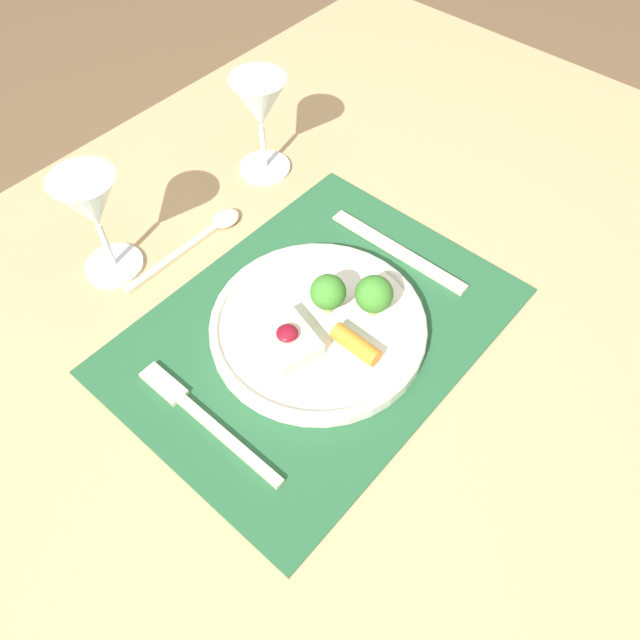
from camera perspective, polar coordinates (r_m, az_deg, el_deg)
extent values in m
plane|color=brown|center=(1.46, -0.27, -18.54)|extent=(8.00, 8.00, 0.00)
cube|color=tan|center=(0.80, -0.47, -1.56)|extent=(1.55, 1.05, 0.03)
cylinder|color=tan|center=(1.65, 4.01, 14.56)|extent=(0.06, 0.06, 0.72)
cube|color=#235633|center=(0.78, -0.48, -0.86)|extent=(0.48, 0.36, 0.00)
cylinder|color=silver|center=(0.78, 0.00, -0.53)|extent=(0.27, 0.27, 0.02)
torus|color=silver|center=(0.77, 0.00, -0.18)|extent=(0.27, 0.27, 0.01)
cube|color=beige|center=(0.74, -2.70, -2.09)|extent=(0.07, 0.08, 0.02)
ellipsoid|color=maroon|center=(0.73, -2.74, -1.40)|extent=(0.03, 0.03, 0.01)
cylinder|color=#84B256|center=(0.78, 4.83, 1.18)|extent=(0.01, 0.01, 0.02)
sphere|color=#387A28|center=(0.76, 4.96, 2.38)|extent=(0.05, 0.05, 0.05)
cylinder|color=#84B256|center=(0.78, 0.58, 1.52)|extent=(0.01, 0.01, 0.02)
sphere|color=#387A28|center=(0.76, 0.60, 2.67)|extent=(0.04, 0.04, 0.04)
cylinder|color=orange|center=(0.74, 3.42, -2.11)|extent=(0.02, 0.06, 0.02)
cube|color=beige|center=(0.71, -8.35, -10.79)|extent=(0.01, 0.16, 0.01)
cube|color=beige|center=(0.76, -14.10, -5.68)|extent=(0.02, 0.06, 0.01)
cube|color=beige|center=(0.85, 10.35, 4.28)|extent=(0.02, 0.10, 0.01)
cube|color=beige|center=(0.89, 4.56, 7.83)|extent=(0.02, 0.12, 0.00)
cube|color=beige|center=(0.88, -13.25, 5.59)|extent=(0.16, 0.01, 0.01)
ellipsoid|color=beige|center=(0.92, -8.65, 9.20)|extent=(0.04, 0.04, 0.01)
cylinder|color=white|center=(1.00, -5.05, 13.74)|extent=(0.08, 0.08, 0.01)
cylinder|color=white|center=(0.98, -5.22, 15.56)|extent=(0.01, 0.01, 0.07)
cone|color=white|center=(0.94, -5.57, 19.18)|extent=(0.08, 0.08, 0.07)
cylinder|color=white|center=(0.90, -18.28, 4.78)|extent=(0.08, 0.08, 0.01)
cylinder|color=white|center=(0.87, -18.94, 6.51)|extent=(0.01, 0.01, 0.07)
cone|color=white|center=(0.82, -20.30, 10.05)|extent=(0.08, 0.08, 0.07)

